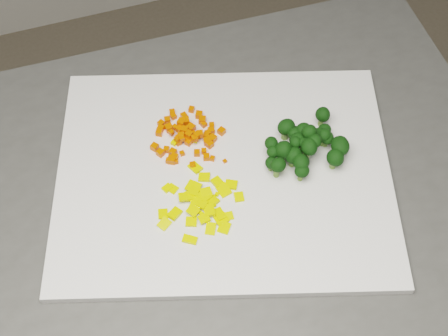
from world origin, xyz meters
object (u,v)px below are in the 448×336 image
object	(u,v)px
cutting_board	(224,174)
carrot_pile	(187,133)
pepper_pile	(198,202)
counter_block	(212,298)
broccoli_pile	(301,137)

from	to	relation	value
cutting_board	carrot_pile	xyz separation A→B (m)	(-0.04, 0.07, 0.02)
carrot_pile	pepper_pile	distance (m)	0.12
counter_block	pepper_pile	distance (m)	0.47
counter_block	cutting_board	bearing A→B (deg)	23.53
cutting_board	broccoli_pile	size ratio (longest dim) A/B	3.75
counter_block	pepper_pile	xyz separation A→B (m)	(-0.02, -0.03, 0.47)
cutting_board	broccoli_pile	bearing A→B (deg)	1.92
carrot_pile	broccoli_pile	size ratio (longest dim) A/B	0.83
counter_block	pepper_pile	world-z (taller)	pepper_pile
carrot_pile	broccoli_pile	world-z (taller)	broccoli_pile
counter_block	carrot_pile	distance (m)	0.49
pepper_pile	broccoli_pile	size ratio (longest dim) A/B	0.97
counter_block	cutting_board	xyz separation A→B (m)	(0.03, 0.01, 0.46)
carrot_pile	pepper_pile	world-z (taller)	carrot_pile
broccoli_pile	counter_block	bearing A→B (deg)	-173.41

